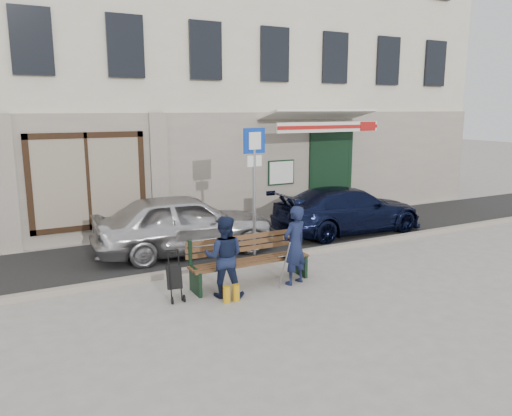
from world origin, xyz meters
TOP-DOWN VIEW (x-y plane):
  - ground at (0.00, 0.00)m, footprint 80.00×80.00m
  - asphalt_lane at (0.00, 3.10)m, footprint 60.00×3.20m
  - curb at (0.00, 1.50)m, footprint 60.00×0.18m
  - building at (0.01, 8.45)m, footprint 20.00×8.27m
  - car_silver at (-1.43, 2.95)m, footprint 4.26×1.94m
  - car_navy at (3.16, 2.77)m, footprint 4.31×1.83m
  - parking_sign at (-0.26, 1.71)m, footprint 0.54×0.10m
  - bench at (-1.09, 0.40)m, footprint 2.40×1.17m
  - man at (-0.29, 0.00)m, footprint 0.64×0.50m
  - woman at (-1.74, 0.04)m, footprint 0.89×0.83m
  - stroller at (-2.59, 0.28)m, footprint 0.29×0.39m

SIDE VIEW (x-z plane):
  - ground at x=0.00m, z-range 0.00..0.00m
  - asphalt_lane at x=0.00m, z-range 0.00..0.01m
  - curb at x=0.00m, z-range 0.00..0.12m
  - stroller at x=-2.59m, z-range -0.05..0.83m
  - bench at x=-1.09m, z-range -0.03..0.95m
  - car_navy at x=3.16m, z-range 0.00..1.24m
  - car_silver at x=-1.43m, z-range 0.00..1.42m
  - woman at x=-1.74m, z-range 0.00..1.47m
  - man at x=-0.29m, z-range 0.00..1.53m
  - parking_sign at x=-0.26m, z-range 0.52..3.43m
  - building at x=0.01m, z-range -0.03..9.97m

